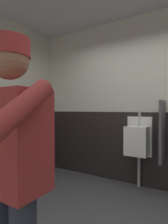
{
  "coord_description": "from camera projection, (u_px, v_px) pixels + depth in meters",
  "views": [
    {
      "loc": [
        0.63,
        -1.48,
        1.27
      ],
      "look_at": [
        -0.12,
        -0.25,
        1.25
      ],
      "focal_mm": 28.93,
      "sensor_mm": 36.0,
      "label": 1
    }
  ],
  "objects": [
    {
      "name": "wall_back",
      "position": [
        149.0,
        100.0,
        2.99
      ],
      "size": [
        4.86,
        0.12,
        2.85
      ],
      "primitive_type": "cube",
      "color": "beige",
      "rests_on": "ground_plane"
    },
    {
      "name": "wainscot_band_back",
      "position": [
        148.0,
        150.0,
        2.94
      ],
      "size": [
        4.26,
        0.03,
        1.22
      ],
      "primitive_type": "cube",
      "color": "black",
      "rests_on": "ground_plane"
    },
    {
      "name": "urinal_left",
      "position": [
        138.0,
        140.0,
        2.88
      ],
      "size": [
        0.4,
        0.34,
        1.24
      ],
      "color": "white",
      "rests_on": "ground_plane"
    },
    {
      "name": "privacy_divider_panel",
      "position": [
        162.0,
        131.0,
        2.62
      ],
      "size": [
        0.04,
        0.4,
        0.9
      ],
      "primitive_type": "cube",
      "color": "#4C4C51"
    },
    {
      "name": "person",
      "position": [
        8.0,
        163.0,
        0.98
      ],
      "size": [
        0.66,
        0.6,
        1.66
      ],
      "color": "#2D3342",
      "rests_on": "ground_plane"
    }
  ]
}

